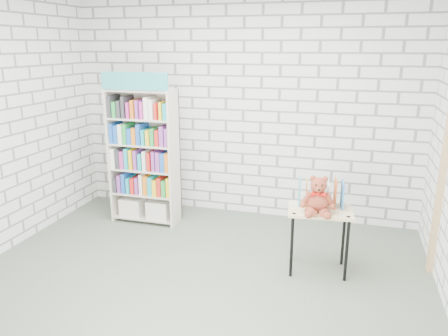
# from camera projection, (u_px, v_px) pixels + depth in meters

# --- Properties ---
(ground) EXTENTS (4.50, 4.50, 0.00)m
(ground) POSITION_uv_depth(u_px,v_px,m) (192.00, 285.00, 4.17)
(ground) COLOR #515B4D
(ground) RESTS_ON ground
(room_shell) EXTENTS (4.52, 4.02, 2.81)m
(room_shell) POSITION_uv_depth(u_px,v_px,m) (188.00, 98.00, 3.69)
(room_shell) COLOR silver
(room_shell) RESTS_ON ground
(bookshelf) EXTENTS (0.85, 0.33, 1.91)m
(bookshelf) POSITION_uv_depth(u_px,v_px,m) (144.00, 156.00, 5.49)
(bookshelf) COLOR beige
(bookshelf) RESTS_ON ground
(display_table) EXTENTS (0.66, 0.49, 0.66)m
(display_table) POSITION_uv_depth(u_px,v_px,m) (320.00, 218.00, 4.30)
(display_table) COLOR #D6BD80
(display_table) RESTS_ON ground
(table_books) EXTENTS (0.45, 0.24, 0.26)m
(table_books) POSITION_uv_depth(u_px,v_px,m) (321.00, 193.00, 4.34)
(table_books) COLOR teal
(table_books) RESTS_ON display_table
(teddy_bear) EXTENTS (0.33, 0.32, 0.36)m
(teddy_bear) POSITION_uv_depth(u_px,v_px,m) (318.00, 198.00, 4.15)
(teddy_bear) COLOR maroon
(teddy_bear) RESTS_ON display_table
(door_trim) EXTENTS (0.05, 0.12, 2.10)m
(door_trim) POSITION_uv_depth(u_px,v_px,m) (443.00, 171.00, 4.17)
(door_trim) COLOR tan
(door_trim) RESTS_ON ground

